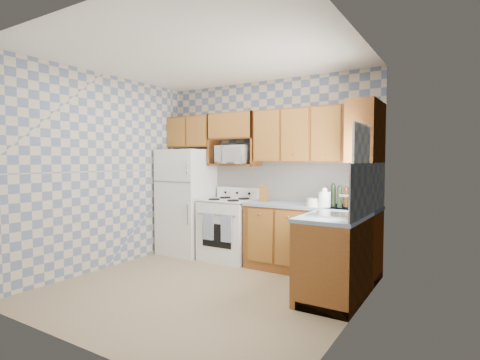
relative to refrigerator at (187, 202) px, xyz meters
name	(u,v)px	position (x,y,z in m)	size (l,w,h in m)	color
floor	(203,289)	(1.27, -1.25, -0.84)	(3.40, 3.40, 0.00)	#8E7856
back_wall	(267,171)	(1.27, 0.35, 0.51)	(3.40, 0.02, 2.70)	slate
right_wall	(351,178)	(2.97, -1.25, 0.51)	(0.02, 3.20, 2.70)	slate
backsplash_back	(291,182)	(1.68, 0.34, 0.36)	(2.60, 0.01, 0.56)	white
backsplash_right	(369,188)	(2.96, -0.45, 0.36)	(0.01, 1.60, 0.56)	white
refrigerator	(187,202)	(0.00, 0.00, 0.00)	(0.75, 0.70, 1.68)	white
stove_body	(229,230)	(0.80, 0.03, -0.39)	(0.76, 0.65, 0.90)	white
cooktop	(229,200)	(0.80, 0.03, 0.07)	(0.76, 0.65, 0.03)	silver
backguard	(239,193)	(0.80, 0.30, 0.16)	(0.76, 0.08, 0.17)	white
dish_towel_left	(208,227)	(0.67, -0.32, -0.30)	(0.18, 0.03, 0.38)	navy
dish_towel_right	(226,229)	(0.99, -0.32, -0.30)	(0.18, 0.03, 0.38)	navy
base_cabinets_back	(311,240)	(2.10, 0.05, -0.40)	(1.75, 0.60, 0.88)	brown
base_cabinets_right	(342,253)	(2.67, -0.45, -0.40)	(0.60, 1.60, 0.88)	brown
countertop_back	(311,206)	(2.10, 0.05, 0.06)	(1.77, 0.63, 0.04)	slate
countertop_right	(342,214)	(2.67, -0.45, 0.06)	(0.63, 1.60, 0.04)	slate
upper_cabinets_back	(315,135)	(2.10, 0.19, 1.01)	(1.75, 0.33, 0.74)	brown
upper_cabinets_fridge	(193,132)	(-0.02, 0.19, 1.13)	(0.82, 0.33, 0.50)	brown
upper_cabinets_right	(366,132)	(2.81, 0.00, 1.01)	(0.33, 0.70, 0.74)	brown
microwave_shelf	(235,165)	(0.80, 0.19, 0.60)	(0.80, 0.33, 0.03)	brown
microwave	(234,155)	(0.84, 0.12, 0.75)	(0.52, 0.35, 0.29)	white
sink	(333,215)	(2.67, -0.80, 0.09)	(0.48, 0.40, 0.03)	#B7B7BC
window	(362,166)	(2.96, -0.80, 0.61)	(0.02, 0.66, 0.86)	silver
bottle_0	(333,196)	(2.43, -0.03, 0.22)	(0.06, 0.06, 0.28)	black
bottle_1	(340,197)	(2.53, -0.09, 0.21)	(0.06, 0.06, 0.26)	black
bottle_2	(346,197)	(2.58, 0.01, 0.20)	(0.06, 0.06, 0.24)	#4F2F13
bottle_3	(326,198)	(2.36, -0.11, 0.19)	(0.06, 0.06, 0.22)	#4F2F13
knife_block	(264,193)	(1.39, 0.06, 0.20)	(0.11, 0.11, 0.23)	brown
electric_kettle	(324,199)	(2.35, -0.14, 0.18)	(0.15, 0.15, 0.19)	white
food_containers	(313,202)	(2.20, -0.16, 0.13)	(0.16, 0.16, 0.10)	beige
soap_bottle	(351,210)	(2.89, -0.91, 0.17)	(0.06, 0.06, 0.17)	beige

